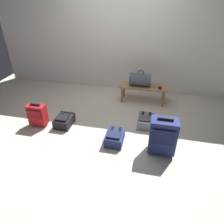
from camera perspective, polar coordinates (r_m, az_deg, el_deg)
ground_plane at (r=3.75m, az=-1.93°, el=-2.99°), size 6.60×6.60×0.00m
back_wall at (r=4.71m, az=2.93°, el=22.69°), size 6.00×0.10×2.80m
bench at (r=4.36m, az=8.97°, el=6.78°), size 1.00×0.36×0.38m
duffel_bag_slate at (r=4.29m, az=8.09°, el=9.19°), size 0.44×0.26×0.34m
cell_phone at (r=4.29m, az=13.58°, el=6.73°), size 0.07×0.14×0.01m
suitcase_upright_navy at (r=3.00m, az=14.38°, el=-6.56°), size 0.39×0.26×0.63m
suitcase_small_red at (r=3.78m, az=-20.65°, el=-0.63°), size 0.32×0.19×0.46m
backpack_dark at (r=3.73m, az=-13.54°, el=-2.43°), size 0.28×0.38×0.21m
backpack_grey at (r=3.67m, az=9.62°, el=-2.54°), size 0.28×0.38×0.21m
backpack_navy at (r=3.24m, az=0.77°, el=-7.28°), size 0.28×0.38×0.21m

